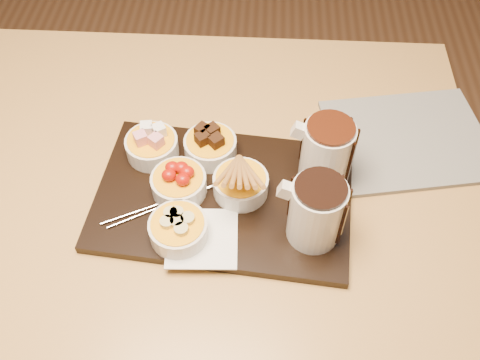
# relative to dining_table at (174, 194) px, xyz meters

# --- Properties ---
(ground) EXTENTS (5.00, 5.00, 0.00)m
(ground) POSITION_rel_dining_table_xyz_m (0.00, 0.00, -0.65)
(ground) COLOR brown
(ground) RESTS_ON ground
(dining_table) EXTENTS (1.20, 0.80, 0.75)m
(dining_table) POSITION_rel_dining_table_xyz_m (0.00, 0.00, 0.00)
(dining_table) COLOR #BC8C46
(dining_table) RESTS_ON ground
(serving_board) EXTENTS (0.49, 0.34, 0.02)m
(serving_board) POSITION_rel_dining_table_xyz_m (0.11, -0.08, 0.11)
(serving_board) COLOR black
(serving_board) RESTS_ON dining_table
(napkin) EXTENTS (0.13, 0.13, 0.00)m
(napkin) POSITION_rel_dining_table_xyz_m (0.08, -0.18, 0.12)
(napkin) COLOR white
(napkin) RESTS_ON serving_board
(bowl_marshmallows) EXTENTS (0.10, 0.10, 0.04)m
(bowl_marshmallows) POSITION_rel_dining_table_xyz_m (-0.03, 0.01, 0.14)
(bowl_marshmallows) COLOR silver
(bowl_marshmallows) RESTS_ON serving_board
(bowl_cake) EXTENTS (0.10, 0.10, 0.04)m
(bowl_cake) POSITION_rel_dining_table_xyz_m (0.08, 0.01, 0.14)
(bowl_cake) COLOR silver
(bowl_cake) RESTS_ON serving_board
(bowl_strawberries) EXTENTS (0.10, 0.10, 0.04)m
(bowl_strawberries) POSITION_rel_dining_table_xyz_m (0.03, -0.08, 0.14)
(bowl_strawberries) COLOR silver
(bowl_strawberries) RESTS_ON serving_board
(bowl_biscotti) EXTENTS (0.10, 0.10, 0.04)m
(bowl_biscotti) POSITION_rel_dining_table_xyz_m (0.14, -0.07, 0.14)
(bowl_biscotti) COLOR silver
(bowl_biscotti) RESTS_ON serving_board
(bowl_bananas) EXTENTS (0.10, 0.10, 0.04)m
(bowl_bananas) POSITION_rel_dining_table_xyz_m (0.04, -0.17, 0.14)
(bowl_bananas) COLOR silver
(bowl_bananas) RESTS_ON serving_board
(pitcher_dark_chocolate) EXTENTS (0.10, 0.10, 0.12)m
(pitcher_dark_chocolate) POSITION_rel_dining_table_xyz_m (0.27, -0.15, 0.18)
(pitcher_dark_chocolate) COLOR silver
(pitcher_dark_chocolate) RESTS_ON serving_board
(pitcher_milk_chocolate) EXTENTS (0.10, 0.10, 0.12)m
(pitcher_milk_chocolate) POSITION_rel_dining_table_xyz_m (0.29, -0.03, 0.18)
(pitcher_milk_chocolate) COLOR silver
(pitcher_milk_chocolate) RESTS_ON serving_board
(fondue_skewers) EXTENTS (0.14, 0.25, 0.01)m
(fondue_skewers) POSITION_rel_dining_table_xyz_m (0.02, -0.10, 0.12)
(fondue_skewers) COLOR silver
(fondue_skewers) RESTS_ON serving_board
(newspaper) EXTENTS (0.35, 0.30, 0.01)m
(newspaper) POSITION_rel_dining_table_xyz_m (0.47, 0.08, 0.10)
(newspaper) COLOR beige
(newspaper) RESTS_ON dining_table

